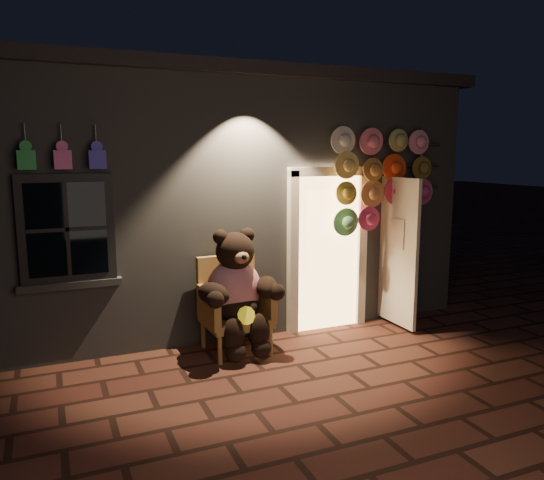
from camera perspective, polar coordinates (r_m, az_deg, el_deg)
ground at (r=5.67m, az=0.77°, el=-15.40°), size 60.00×60.00×0.00m
shop_building at (r=8.96m, az=-9.60°, el=5.18°), size 7.30×5.95×3.51m
wicker_armchair at (r=6.47m, az=-4.23°, el=-6.90°), size 0.81×0.74×1.13m
teddy_bear at (r=6.28m, az=-3.78°, el=-5.55°), size 1.07×0.84×1.47m
hat_rack at (r=7.28m, az=11.76°, el=6.81°), size 1.75×0.22×2.71m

